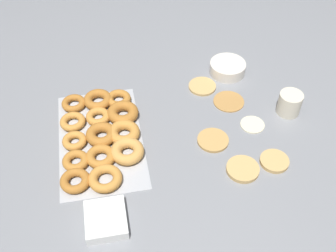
# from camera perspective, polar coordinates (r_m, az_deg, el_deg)

# --- Properties ---
(ground_plane) EXTENTS (3.00, 3.00, 0.00)m
(ground_plane) POSITION_cam_1_polar(r_m,az_deg,el_deg) (1.52, 4.39, -0.88)
(ground_plane) COLOR gray
(pancake_0) EXTENTS (0.12, 0.12, 0.01)m
(pancake_0) POSITION_cam_1_polar(r_m,az_deg,el_deg) (1.64, 8.23, 3.37)
(pancake_0) COLOR #B27F42
(pancake_0) RESTS_ON ground_plane
(pancake_1) EXTENTS (0.11, 0.11, 0.02)m
(pancake_1) POSITION_cam_1_polar(r_m,az_deg,el_deg) (1.42, 10.09, -5.76)
(pancake_1) COLOR tan
(pancake_1) RESTS_ON ground_plane
(pancake_2) EXTENTS (0.09, 0.09, 0.01)m
(pancake_2) POSITION_cam_1_polar(r_m,az_deg,el_deg) (1.57, 11.34, 0.31)
(pancake_2) COLOR beige
(pancake_2) RESTS_ON ground_plane
(pancake_3) EXTENTS (0.11, 0.11, 0.01)m
(pancake_3) POSITION_cam_1_polar(r_m,az_deg,el_deg) (1.49, 6.11, -1.92)
(pancake_3) COLOR tan
(pancake_3) RESTS_ON ground_plane
(pancake_4) EXTENTS (0.10, 0.10, 0.01)m
(pancake_4) POSITION_cam_1_polar(r_m,az_deg,el_deg) (1.47, 14.21, -4.63)
(pancake_4) COLOR tan
(pancake_4) RESTS_ON ground_plane
(pancake_5) EXTENTS (0.11, 0.11, 0.01)m
(pancake_5) POSITION_cam_1_polar(r_m,az_deg,el_deg) (1.70, 4.66, 5.38)
(pancake_5) COLOR tan
(pancake_5) RESTS_ON ground_plane
(donut_tray) EXTENTS (0.49, 0.30, 0.04)m
(donut_tray) POSITION_cam_1_polar(r_m,az_deg,el_deg) (1.50, -8.83, -1.16)
(donut_tray) COLOR #ADAFB5
(donut_tray) RESTS_ON ground_plane
(batter_bowl) EXTENTS (0.15, 0.15, 0.05)m
(batter_bowl) POSITION_cam_1_polar(r_m,az_deg,el_deg) (1.77, 8.07, 7.79)
(batter_bowl) COLOR silver
(batter_bowl) RESTS_ON ground_plane
(container_stack) EXTENTS (0.13, 0.12, 0.04)m
(container_stack) POSITION_cam_1_polar(r_m,az_deg,el_deg) (1.29, -8.41, -12.44)
(container_stack) COLOR white
(container_stack) RESTS_ON ground_plane
(paper_cup) EXTENTS (0.09, 0.09, 0.09)m
(paper_cup) POSITION_cam_1_polar(r_m,az_deg,el_deg) (1.63, 16.14, 2.97)
(paper_cup) COLOR beige
(paper_cup) RESTS_ON ground_plane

